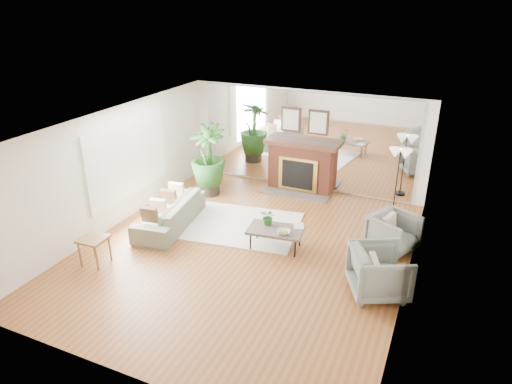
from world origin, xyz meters
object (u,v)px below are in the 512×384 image
at_px(sofa, 170,213).
at_px(armchair_back, 393,232).
at_px(side_table, 93,242).
at_px(potted_ficus, 208,158).
at_px(fireplace, 300,165).
at_px(floor_lamp, 400,159).
at_px(armchair_front, 379,272).
at_px(coffee_table, 276,230).

height_order(sofa, armchair_back, armchair_back).
distance_m(side_table, potted_ficus, 3.70).
bearing_deg(fireplace, sofa, -122.60).
bearing_deg(side_table, floor_lamp, 43.25).
bearing_deg(potted_ficus, floor_lamp, 10.02).
height_order(armchair_front, floor_lamp, floor_lamp).
distance_m(sofa, side_table, 1.87).
bearing_deg(fireplace, coffee_table, -80.26).
distance_m(sofa, floor_lamp, 5.10).
bearing_deg(sofa, floor_lamp, 112.55).
xyz_separation_m(armchair_back, side_table, (-4.92, -2.74, 0.07)).
bearing_deg(armchair_back, armchair_front, -153.66).
xyz_separation_m(fireplace, sofa, (-1.90, -2.98, -0.36)).
bearing_deg(potted_ficus, coffee_table, -35.89).
bearing_deg(side_table, fireplace, 64.14).
distance_m(coffee_table, armchair_front, 2.20).
bearing_deg(sofa, side_table, -21.77).
height_order(coffee_table, side_table, side_table).
height_order(sofa, floor_lamp, floor_lamp).
xyz_separation_m(fireplace, coffee_table, (0.50, -2.94, -0.27)).
bearing_deg(side_table, armchair_front, 13.53).
relative_size(sofa, armchair_back, 2.56).
distance_m(fireplace, side_table, 5.33).
height_order(fireplace, sofa, fireplace).
bearing_deg(coffee_table, armchair_front, -17.79).
height_order(fireplace, floor_lamp, fireplace).
bearing_deg(potted_ficus, armchair_back, -11.30).
relative_size(fireplace, sofa, 0.98).
bearing_deg(armchair_back, floor_lamp, 34.01).
bearing_deg(floor_lamp, armchair_front, -85.99).
distance_m(coffee_table, sofa, 2.41).
relative_size(coffee_table, armchair_front, 1.23).
height_order(armchair_front, potted_ficus, potted_ficus).
height_order(armchair_back, floor_lamp, floor_lamp).
height_order(armchair_back, potted_ficus, potted_ficus).
distance_m(armchair_back, armchair_front, 1.55).
xyz_separation_m(fireplace, potted_ficus, (-1.98, -1.14, 0.28)).
height_order(potted_ficus, floor_lamp, potted_ficus).
xyz_separation_m(sofa, potted_ficus, (-0.07, 1.83, 0.64)).
height_order(fireplace, coffee_table, fireplace).
xyz_separation_m(side_table, potted_ficus, (0.35, 3.65, 0.50)).
bearing_deg(side_table, coffee_table, 33.28).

